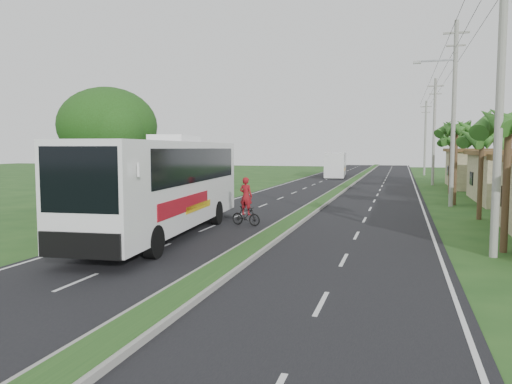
# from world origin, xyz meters

# --- Properties ---
(ground) EXTENTS (180.00, 180.00, 0.00)m
(ground) POSITION_xyz_m (0.00, 0.00, 0.00)
(ground) COLOR #20471A
(ground) RESTS_ON ground
(road_asphalt) EXTENTS (14.00, 160.00, 0.02)m
(road_asphalt) POSITION_xyz_m (0.00, 20.00, 0.01)
(road_asphalt) COLOR black
(road_asphalt) RESTS_ON ground
(median_strip) EXTENTS (1.20, 160.00, 0.18)m
(median_strip) POSITION_xyz_m (0.00, 20.00, 0.10)
(median_strip) COLOR gray
(median_strip) RESTS_ON ground
(lane_edge_left) EXTENTS (0.12, 160.00, 0.01)m
(lane_edge_left) POSITION_xyz_m (-6.70, 20.00, 0.00)
(lane_edge_left) COLOR silver
(lane_edge_left) RESTS_ON ground
(lane_edge_right) EXTENTS (0.12, 160.00, 0.01)m
(lane_edge_right) POSITION_xyz_m (6.70, 20.00, 0.00)
(lane_edge_right) COLOR silver
(lane_edge_right) RESTS_ON ground
(shop_far) EXTENTS (8.60, 11.60, 3.82)m
(shop_far) POSITION_xyz_m (14.00, 36.00, 1.93)
(shop_far) COLOR #9A8D68
(shop_far) RESTS_ON ground
(palm_verge_a) EXTENTS (2.40, 2.40, 5.45)m
(palm_verge_a) POSITION_xyz_m (9.00, 3.00, 4.74)
(palm_verge_a) COLOR #473321
(palm_verge_a) RESTS_ON ground
(palm_verge_b) EXTENTS (2.40, 2.40, 5.05)m
(palm_verge_b) POSITION_xyz_m (9.40, 12.00, 4.36)
(palm_verge_b) COLOR #473321
(palm_verge_b) RESTS_ON ground
(palm_verge_c) EXTENTS (2.40, 2.40, 5.85)m
(palm_verge_c) POSITION_xyz_m (8.80, 19.00, 5.12)
(palm_verge_c) COLOR #473321
(palm_verge_c) RESTS_ON ground
(palm_verge_d) EXTENTS (2.40, 2.40, 5.25)m
(palm_verge_d) POSITION_xyz_m (9.30, 28.00, 4.55)
(palm_verge_d) COLOR #473321
(palm_verge_d) RESTS_ON ground
(shade_tree) EXTENTS (6.30, 6.00, 7.54)m
(shade_tree) POSITION_xyz_m (-12.11, 10.02, 5.03)
(shade_tree) COLOR #473321
(shade_tree) RESTS_ON ground
(utility_pole_a) EXTENTS (1.60, 0.28, 11.00)m
(utility_pole_a) POSITION_xyz_m (8.50, 2.00, 5.67)
(utility_pole_a) COLOR gray
(utility_pole_a) RESTS_ON ground
(utility_pole_b) EXTENTS (3.20, 0.28, 12.00)m
(utility_pole_b) POSITION_xyz_m (8.47, 18.00, 6.26)
(utility_pole_b) COLOR gray
(utility_pole_b) RESTS_ON ground
(utility_pole_c) EXTENTS (1.60, 0.28, 11.00)m
(utility_pole_c) POSITION_xyz_m (8.50, 38.00, 5.67)
(utility_pole_c) COLOR gray
(utility_pole_c) RESTS_ON ground
(utility_pole_d) EXTENTS (1.60, 0.28, 10.50)m
(utility_pole_d) POSITION_xyz_m (8.50, 58.00, 5.42)
(utility_pole_d) COLOR gray
(utility_pole_d) RESTS_ON ground
(coach_bus_main) EXTENTS (4.04, 13.88, 4.42)m
(coach_bus_main) POSITION_xyz_m (-4.52, 2.68, 2.43)
(coach_bus_main) COLOR white
(coach_bus_main) RESTS_ON ground
(coach_bus_far) EXTENTS (3.36, 11.46, 3.29)m
(coach_bus_far) POSITION_xyz_m (-3.10, 50.31, 1.87)
(coach_bus_far) COLOR white
(coach_bus_far) RESTS_ON ground
(motorcyclist) EXTENTS (1.65, 0.81, 2.42)m
(motorcyclist) POSITION_xyz_m (-2.00, 6.38, 0.94)
(motorcyclist) COLOR black
(motorcyclist) RESTS_ON ground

